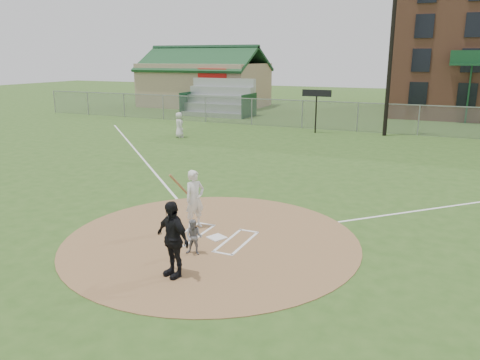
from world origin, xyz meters
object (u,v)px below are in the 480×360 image
at_px(catcher, 194,237).
at_px(umpire, 172,239).
at_px(home_plate, 217,237).
at_px(batter_at_plate, 195,199).
at_px(ondeck_player, 179,125).

relative_size(catcher, umpire, 0.51).
xyz_separation_m(home_plate, catcher, (-0.03, -1.25, 0.46)).
bearing_deg(batter_at_plate, ondeck_player, 122.96).
bearing_deg(umpire, home_plate, 113.36).
height_order(umpire, batter_at_plate, umpire).
distance_m(umpire, ondeck_player, 19.99).
bearing_deg(home_plate, catcher, -91.45).
bearing_deg(batter_at_plate, home_plate, -27.10).
distance_m(catcher, batter_at_plate, 2.05).
relative_size(home_plate, ondeck_player, 0.27).
xyz_separation_m(catcher, ondeck_player, (-10.11, 15.86, 0.32)).
distance_m(catcher, ondeck_player, 18.81).
height_order(catcher, ondeck_player, ondeck_player).
distance_m(home_plate, ondeck_player, 17.80).
distance_m(catcher, umpire, 1.38).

